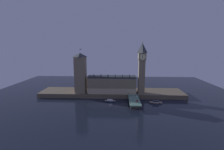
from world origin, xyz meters
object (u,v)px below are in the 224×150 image
object	(u,v)px
pedestrian_far_rail	(129,96)
street_lamp_mid	(139,96)
car_northbound_lead	(131,96)
boat_upstream	(110,101)
victoria_tower	(81,73)
clock_tower	(142,67)
boat_downstream	(156,102)
street_lamp_near	(130,100)
car_southbound_trail	(136,96)
street_lamp_far	(129,93)
car_southbound_lead	(137,101)
pedestrian_near_rail	(130,103)

from	to	relation	value
pedestrian_far_rail	street_lamp_mid	bearing A→B (deg)	-40.61
car_northbound_lead	boat_upstream	world-z (taller)	car_northbound_lead
victoria_tower	boat_upstream	world-z (taller)	victoria_tower
clock_tower	street_lamp_mid	xyz separation A→B (m)	(-6.37, -30.94, -34.68)
victoria_tower	boat_downstream	world-z (taller)	victoria_tower
clock_tower	boat_upstream	distance (m)	66.96
clock_tower	boat_upstream	xyz separation A→B (m)	(-44.84, -20.51, -45.31)
street_lamp_near	street_lamp_mid	distance (m)	19.57
victoria_tower	boat_upstream	distance (m)	62.11
car_southbound_trail	street_lamp_far	distance (m)	10.34
car_southbound_trail	boat_upstream	bearing A→B (deg)	-176.52
car_southbound_lead	street_lamp_far	bearing A→B (deg)	113.78
car_southbound_lead	street_lamp_near	distance (m)	12.74
street_lamp_mid	street_lamp_far	bearing A→B (deg)	131.15
car_southbound_trail	pedestrian_near_rail	distance (m)	29.46
clock_tower	street_lamp_far	size ratio (longest dim) A/B	10.99
pedestrian_near_rail	street_lamp_near	distance (m)	2.89
clock_tower	car_southbound_trail	xyz separation A→B (m)	(-9.78, -18.38, -38.52)
clock_tower	car_southbound_lead	distance (m)	54.77
car_southbound_trail	pedestrian_far_rail	distance (m)	9.24
victoria_tower	boat_upstream	size ratio (longest dim) A/B	3.92
street_lamp_mid	boat_upstream	world-z (taller)	street_lamp_mid
pedestrian_near_rail	boat_upstream	distance (m)	37.38
car_southbound_trail	street_lamp_far	xyz separation A→B (m)	(-9.45, 2.15, 3.61)
pedestrian_far_rail	street_lamp_near	bearing A→B (deg)	-90.90
victoria_tower	car_northbound_lead	size ratio (longest dim) A/B	15.46
boat_downstream	pedestrian_near_rail	bearing A→B (deg)	-148.41
pedestrian_far_rail	street_lamp_mid	xyz separation A→B (m)	(12.47, -10.69, 3.62)
street_lamp_mid	street_lamp_far	distance (m)	19.55
car_southbound_lead	car_southbound_trail	xyz separation A→B (m)	(-0.00, 19.29, 0.02)
car_southbound_lead	pedestrian_far_rail	xyz separation A→B (m)	(-9.05, 17.41, 0.24)
street_lamp_near	boat_upstream	size ratio (longest dim) A/B	0.35
pedestrian_near_rail	boat_downstream	distance (m)	42.05
clock_tower	car_northbound_lead	xyz separation A→B (m)	(-15.82, -18.75, -38.53)
street_lamp_far	boat_upstream	distance (m)	27.98
pedestrian_near_rail	pedestrian_far_rail	xyz separation A→B (m)	(0.00, 26.16, -0.02)
victoria_tower	car_northbound_lead	distance (m)	82.63
car_southbound_lead	boat_downstream	bearing A→B (deg)	26.28
car_southbound_lead	pedestrian_near_rail	xyz separation A→B (m)	(-9.05, -8.75, 0.26)
car_southbound_lead	street_lamp_mid	size ratio (longest dim) A/B	0.56
street_lamp_near	car_southbound_trail	bearing A→B (deg)	70.90
pedestrian_far_rail	street_lamp_near	distance (m)	25.56
car_southbound_trail	pedestrian_far_rail	bearing A→B (deg)	-168.28
car_southbound_trail	street_lamp_mid	world-z (taller)	street_lamp_mid
pedestrian_near_rail	car_southbound_lead	bearing A→B (deg)	44.04
street_lamp_near	street_lamp_far	distance (m)	29.45
clock_tower	pedestrian_near_rail	xyz separation A→B (m)	(-18.83, -46.42, -38.27)
street_lamp_far	street_lamp_mid	bearing A→B (deg)	-48.85
pedestrian_near_rail	street_lamp_far	bearing A→B (deg)	90.76
car_northbound_lead	pedestrian_near_rail	distance (m)	27.83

